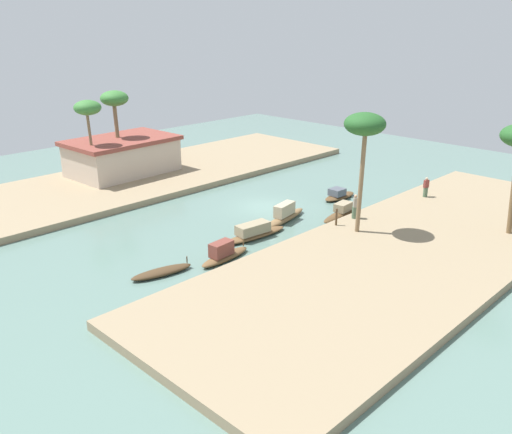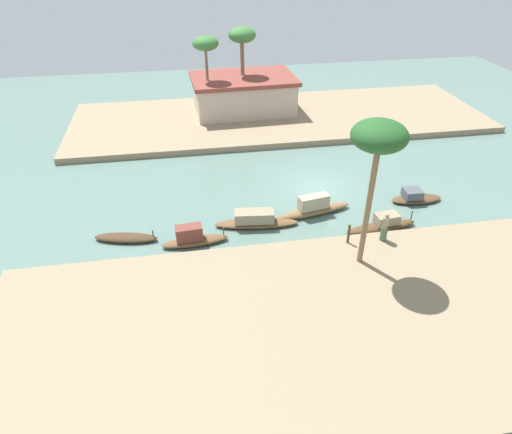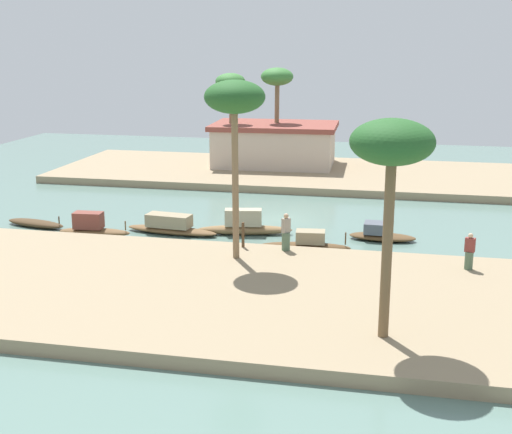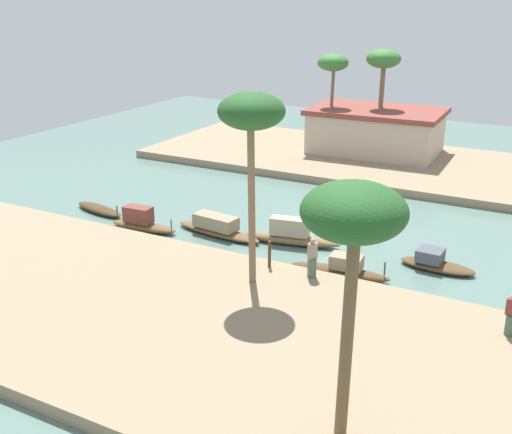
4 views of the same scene
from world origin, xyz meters
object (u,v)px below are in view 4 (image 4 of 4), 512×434
object	(u,v)px
sampan_with_red_awning	(435,263)
palm_tree_left_far	(354,220)
sampan_downstream_large	(341,269)
palm_tree_right_tall	(383,63)
sampan_near_left_bank	(99,209)
sampan_open_hull	(290,235)
person_by_mooring	(511,317)
palm_tree_left_near	(251,116)
sampan_foreground	(142,222)
palm_tree_right_short	(333,65)
riverside_building	(376,130)
sampan_upstream_small	(217,228)
mooring_post	(269,254)
person_on_near_bank	(312,261)

from	to	relation	value
sampan_with_red_awning	palm_tree_left_far	world-z (taller)	palm_tree_left_far
sampan_downstream_large	palm_tree_right_tall	xyz separation A→B (m)	(-5.37, 21.15, 6.54)
sampan_near_left_bank	sampan_open_hull	world-z (taller)	sampan_open_hull
sampan_open_hull	person_by_mooring	size ratio (longest dim) A/B	3.20
palm_tree_left_far	palm_tree_left_near	bearing A→B (deg)	133.57
sampan_foreground	sampan_open_hull	bearing A→B (deg)	9.78
palm_tree_left_near	palm_tree_right_short	bearing A→B (deg)	104.55
palm_tree_left_near	person_by_mooring	bearing A→B (deg)	3.14
sampan_foreground	sampan_with_red_awning	size ratio (longest dim) A/B	1.14
palm_tree_left_far	palm_tree_right_tall	xyz separation A→B (m)	(-9.44, 31.56, 0.17)
sampan_foreground	riverside_building	world-z (taller)	riverside_building
sampan_with_red_awning	palm_tree_left_far	size ratio (longest dim) A/B	0.48
sampan_near_left_bank	palm_tree_left_near	size ratio (longest dim) A/B	0.48
sampan_upstream_small	palm_tree_left_far	distance (m)	17.88
sampan_foreground	mooring_post	world-z (taller)	mooring_post
palm_tree_right_tall	riverside_building	distance (m)	4.81
sampan_downstream_large	palm_tree_right_short	world-z (taller)	palm_tree_right_short
sampan_foreground	person_on_near_bank	world-z (taller)	person_on_near_bank
sampan_with_red_awning	palm_tree_right_short	world-z (taller)	palm_tree_right_short
sampan_with_red_awning	palm_tree_left_near	size ratio (longest dim) A/B	0.43
person_by_mooring	palm_tree_left_near	world-z (taller)	palm_tree_left_near
person_by_mooring	palm_tree_right_short	size ratio (longest dim) A/B	0.23
person_by_mooring	palm_tree_right_tall	size ratio (longest dim) A/B	0.22
palm_tree_left_far	palm_tree_right_short	bearing A→B (deg)	112.88
palm_tree_left_near	palm_tree_right_tall	world-z (taller)	palm_tree_left_near
person_by_mooring	palm_tree_right_tall	bearing A→B (deg)	-45.20
mooring_post	palm_tree_right_tall	xyz separation A→B (m)	(-2.59, 22.71, 5.80)
person_on_near_bank	palm_tree_right_tall	world-z (taller)	palm_tree_right_tall
mooring_post	sampan_near_left_bank	bearing A→B (deg)	166.24
person_on_near_bank	palm_tree_right_short	bearing A→B (deg)	65.15
sampan_with_red_awning	person_by_mooring	size ratio (longest dim) A/B	2.15
sampan_open_hull	palm_tree_right_tall	xyz separation A→B (m)	(-1.74, 18.78, 6.42)
palm_tree_right_short	sampan_near_left_bank	bearing A→B (deg)	-109.32
palm_tree_left_near	sampan_downstream_large	bearing A→B (deg)	50.61
person_on_near_bank	riverside_building	xyz separation A→B (m)	(-4.69, 22.19, 0.90)
palm_tree_right_tall	sampan_near_left_bank	bearing A→B (deg)	-116.52
sampan_with_red_awning	sampan_downstream_large	xyz separation A→B (m)	(-3.44, -2.77, 0.05)
palm_tree_left_near	sampan_with_red_awning	bearing A→B (deg)	44.60
sampan_with_red_awning	person_by_mooring	distance (m)	6.82
sampan_foreground	palm_tree_right_tall	world-z (taller)	palm_tree_right_tall
palm_tree_right_short	palm_tree_left_near	bearing A→B (deg)	-75.45
sampan_near_left_bank	riverside_building	xyz separation A→B (m)	(9.77, 19.08, 1.93)
sampan_near_left_bank	person_by_mooring	distance (m)	22.96
sampan_with_red_awning	person_by_mooring	xyz separation A→B (m)	(3.92, -5.51, 0.89)
sampan_near_left_bank	sampan_downstream_large	distance (m)	15.25
sampan_downstream_large	person_on_near_bank	bearing A→B (deg)	-119.67
sampan_foreground	palm_tree_right_tall	bearing A→B (deg)	69.55
sampan_with_red_awning	mooring_post	bearing A→B (deg)	-143.30
sampan_foreground	sampan_open_hull	world-z (taller)	sampan_open_hull
sampan_downstream_large	sampan_open_hull	bearing A→B (deg)	140.94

